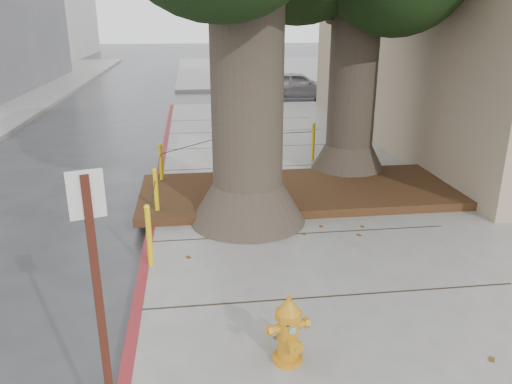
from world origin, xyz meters
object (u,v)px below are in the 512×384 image
signpost (100,310)px  fire_hydrant (288,331)px  car_silver (297,85)px  car_red (475,84)px

signpost → fire_hydrant: bearing=14.8°
signpost → car_silver: size_ratio=0.67×
signpost → car_red: 24.13m
car_red → fire_hydrant: bearing=145.0°
car_silver → car_red: 8.72m
fire_hydrant → signpost: (-1.62, -1.01, 1.02)m
car_silver → car_red: (8.71, -0.14, -0.08)m
car_red → car_silver: bearing=88.7°
signpost → car_silver: 20.35m
fire_hydrant → car_red: size_ratio=0.23×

